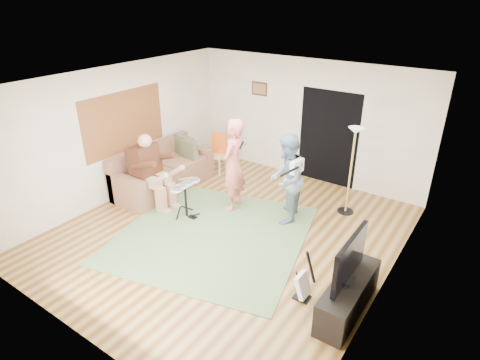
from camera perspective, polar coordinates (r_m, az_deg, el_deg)
name	(u,v)px	position (r m, az deg, el deg)	size (l,w,h in m)	color
floor	(228,232)	(7.35, -1.75, -7.45)	(6.00, 6.00, 0.00)	brown
walls	(227,164)	(6.71, -1.90, 2.27)	(5.50, 6.00, 2.70)	white
ceiling	(225,83)	(6.30, -2.08, 13.62)	(6.00, 6.00, 0.00)	white
window_blinds	(124,122)	(8.59, -16.12, 7.97)	(2.05, 2.05, 0.00)	#97582E
doorway	(328,138)	(9.02, 12.44, 5.84)	(2.10, 2.10, 0.00)	black
picture_frame	(259,89)	(9.58, 2.79, 12.84)	(0.42, 0.03, 0.32)	#3F2314
area_rug	(212,234)	(7.29, -3.95, -7.71)	(3.18, 3.19, 0.02)	#557547
sofa	(161,174)	(9.00, -11.15, 0.82)	(0.95, 2.32, 0.94)	#8B5D45
drummer	(153,179)	(8.18, -12.28, 0.20)	(0.96, 0.54, 1.48)	#4A2414
drum_kit	(186,202)	(7.75, -7.71, -3.09)	(0.39, 0.70, 0.72)	black
singer	(233,165)	(7.74, -1.01, 2.12)	(0.67, 0.44, 1.85)	#DE6860
microphone	(242,145)	(7.47, 0.22, 4.98)	(0.06, 0.06, 0.24)	black
guitarist	(286,179)	(7.38, 6.59, 0.13)	(0.83, 0.65, 1.71)	#6D88A0
guitar_held	(297,166)	(7.17, 8.11, 1.95)	(0.12, 0.60, 0.26)	white
guitar_spare	(303,285)	(5.89, 9.00, -14.59)	(0.30, 0.26, 0.82)	black
torchiere_lamp	(353,156)	(7.74, 15.72, 3.32)	(0.31, 0.31, 1.75)	black
dining_chair	(217,159)	(9.62, -3.24, 3.07)	(0.45, 0.47, 0.92)	#CEB886
tv_cabinet	(348,296)	(5.82, 15.14, -15.63)	(0.40, 1.40, 0.50)	black
television	(350,258)	(5.47, 15.36, -10.70)	(0.06, 1.01, 0.64)	black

